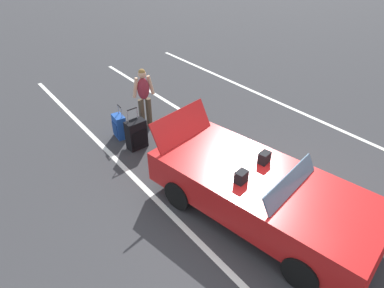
# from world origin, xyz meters

# --- Properties ---
(ground_plane) EXTENTS (80.00, 80.00, 0.00)m
(ground_plane) POSITION_xyz_m (0.00, 0.00, 0.00)
(ground_plane) COLOR #333335
(lot_line_near) EXTENTS (18.00, 0.12, 0.01)m
(lot_line_near) POSITION_xyz_m (0.00, -1.29, 0.00)
(lot_line_near) COLOR silver
(lot_line_near) RESTS_ON ground_plane
(lot_line_mid) EXTENTS (18.00, 0.12, 0.01)m
(lot_line_mid) POSITION_xyz_m (0.00, 1.41, 0.00)
(lot_line_mid) COLOR silver
(lot_line_mid) RESTS_ON ground_plane
(lot_line_far) EXTENTS (18.00, 0.12, 0.01)m
(lot_line_far) POSITION_xyz_m (0.00, 4.11, 0.00)
(lot_line_far) COLOR silver
(lot_line_far) RESTS_ON ground_plane
(convertible_car) EXTENTS (4.41, 2.42, 1.51)m
(convertible_car) POSITION_xyz_m (0.20, 0.03, 0.59)
(convertible_car) COLOR red
(convertible_car) RESTS_ON ground_plane
(suitcase_large_black) EXTENTS (0.31, 0.49, 1.05)m
(suitcase_large_black) POSITION_xyz_m (-3.42, -0.61, 0.37)
(suitcase_large_black) COLOR black
(suitcase_large_black) RESTS_ON ground_plane
(suitcase_medium_bright) EXTENTS (0.42, 0.30, 0.88)m
(suitcase_medium_bright) POSITION_xyz_m (-4.12, -0.71, 0.31)
(suitcase_medium_bright) COLOR #1E479E
(suitcase_medium_bright) RESTS_ON ground_plane
(traveler_person) EXTENTS (0.28, 0.61, 1.65)m
(traveler_person) POSITION_xyz_m (-4.15, 0.11, 0.93)
(traveler_person) COLOR #4C3F2D
(traveler_person) RESTS_ON ground_plane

